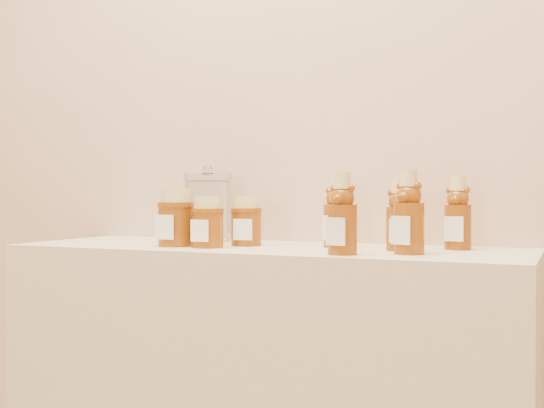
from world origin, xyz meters
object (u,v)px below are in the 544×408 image
at_px(honey_jar_left, 176,217).
at_px(glass_canister, 208,205).
at_px(bear_bottle_front_left, 342,208).
at_px(bear_bottle_back_left, 336,208).

relative_size(honey_jar_left, glass_canister, 0.71).
bearing_deg(bear_bottle_front_left, glass_canister, 161.37).
distance_m(bear_bottle_back_left, glass_canister, 0.37).
distance_m(bear_bottle_front_left, glass_canister, 0.49).
height_order(honey_jar_left, glass_canister, glass_canister).
bearing_deg(bear_bottle_back_left, honey_jar_left, -157.11).
xyz_separation_m(bear_bottle_back_left, honey_jar_left, (-0.36, -0.12, -0.02)).
xyz_separation_m(bear_bottle_back_left, glass_canister, (-0.37, 0.05, 0.00)).
bearing_deg(bear_bottle_front_left, honey_jar_left, -179.02).
bearing_deg(honey_jar_left, glass_canister, 98.30).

